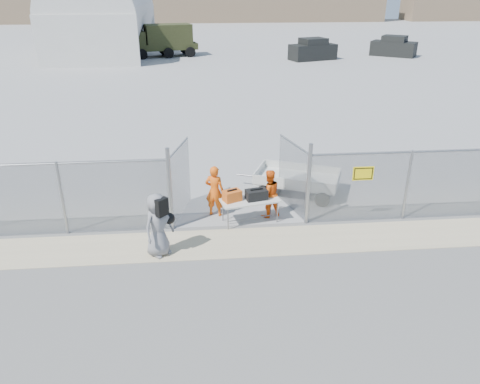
{
  "coord_description": "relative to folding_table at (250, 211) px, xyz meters",
  "views": [
    {
      "loc": [
        -1.13,
        -10.24,
        6.66
      ],
      "look_at": [
        0.0,
        2.0,
        1.1
      ],
      "focal_mm": 35.0,
      "sensor_mm": 36.0,
      "label": 1
    }
  ],
  "objects": [
    {
      "name": "black_duffel",
      "position": [
        0.19,
        0.03,
        0.52
      ],
      "size": [
        0.69,
        0.49,
        0.3
      ],
      "primitive_type": "cube",
      "rotation": [
        0.0,
        0.0,
        0.22
      ],
      "color": "black",
      "rests_on": "folding_table"
    },
    {
      "name": "visitor",
      "position": [
        -2.59,
        -1.6,
        0.51
      ],
      "size": [
        1.0,
        1.0,
        1.75
      ],
      "primitive_type": "imported",
      "rotation": [
        0.0,
        0.0,
        0.78
      ],
      "color": "slate",
      "rests_on": "ground"
    },
    {
      "name": "tarmac_inside",
      "position": [
        -0.32,
        39.78,
        -0.36
      ],
      "size": [
        160.0,
        80.0,
        0.01
      ],
      "primitive_type": "cube",
      "color": "gray",
      "rests_on": "ground"
    },
    {
      "name": "parked_vehicle_mid",
      "position": [
        17.57,
        32.71,
        0.56
      ],
      "size": [
        4.42,
        3.89,
        1.86
      ],
      "primitive_type": null,
      "rotation": [
        0.0,
        0.0,
        -0.62
      ],
      "color": "black",
      "rests_on": "ground"
    },
    {
      "name": "military_truck",
      "position": [
        -4.42,
        34.4,
        1.11
      ],
      "size": [
        6.54,
        3.66,
        2.95
      ],
      "primitive_type": null,
      "rotation": [
        0.0,
        0.0,
        0.24
      ],
      "color": "#2D3117",
      "rests_on": "ground"
    },
    {
      "name": "quonset_hangar",
      "position": [
        -10.32,
        37.78,
        3.63
      ],
      "size": [
        9.0,
        18.0,
        8.0
      ],
      "primitive_type": null,
      "color": "silver",
      "rests_on": "ground"
    },
    {
      "name": "utility_trailer",
      "position": [
        1.84,
        1.93,
        0.07
      ],
      "size": [
        4.01,
        3.08,
        0.87
      ],
      "primitive_type": null,
      "rotation": [
        0.0,
        0.0,
        -0.4
      ],
      "color": "beige",
      "rests_on": "ground"
    },
    {
      "name": "chain_link_fence",
      "position": [
        -0.32,
        -0.22,
        0.73
      ],
      "size": [
        40.0,
        0.2,
        2.2
      ],
      "primitive_type": null,
      "color": "gray",
      "rests_on": "ground"
    },
    {
      "name": "parked_vehicle_near",
      "position": [
        9.27,
        31.08,
        0.58
      ],
      "size": [
        4.56,
        3.11,
        1.89
      ],
      "primitive_type": null,
      "rotation": [
        0.0,
        0.0,
        0.32
      ],
      "color": "black",
      "rests_on": "ground"
    },
    {
      "name": "folding_table",
      "position": [
        0.0,
        0.0,
        0.0
      ],
      "size": [
        1.84,
        1.06,
        0.73
      ],
      "primitive_type": null,
      "rotation": [
        0.0,
        0.0,
        0.21
      ],
      "color": "beige",
      "rests_on": "ground"
    },
    {
      "name": "security_worker_left",
      "position": [
        -1.03,
        0.55,
        0.45
      ],
      "size": [
        0.69,
        0.57,
        1.63
      ],
      "primitive_type": "imported",
      "rotation": [
        0.0,
        0.0,
        2.79
      ],
      "color": "#F05A0F",
      "rests_on": "ground"
    },
    {
      "name": "orange_bag",
      "position": [
        -0.53,
        -0.0,
        0.53
      ],
      "size": [
        0.61,
        0.52,
        0.32
      ],
      "primitive_type": "cube",
      "rotation": [
        0.0,
        0.0,
        0.43
      ],
      "color": "#DC5D1A",
      "rests_on": "folding_table"
    },
    {
      "name": "dirt_strip",
      "position": [
        -0.32,
        -1.22,
        -0.36
      ],
      "size": [
        44.0,
        1.6,
        0.01
      ],
      "primitive_type": "cube",
      "color": "#C0B28C",
      "rests_on": "ground"
    },
    {
      "name": "ground",
      "position": [
        -0.32,
        -2.22,
        -0.37
      ],
      "size": [
        160.0,
        160.0,
        0.0
      ],
      "primitive_type": "plane",
      "color": "#5B5B5B"
    },
    {
      "name": "security_worker_right",
      "position": [
        0.61,
        0.33,
        0.39
      ],
      "size": [
        0.88,
        0.77,
        1.52
      ],
      "primitive_type": "imported",
      "rotation": [
        0.0,
        0.0,
        3.44
      ],
      "color": "#F05A0F",
      "rests_on": "ground"
    }
  ]
}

